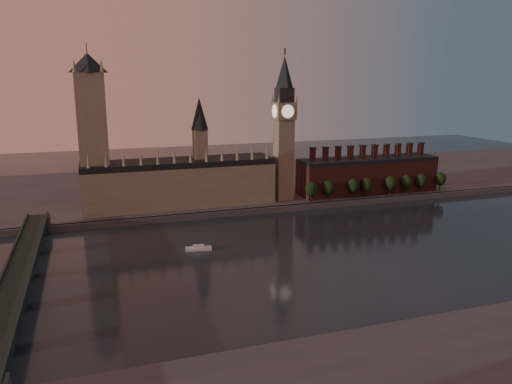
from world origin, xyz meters
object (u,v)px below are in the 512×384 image
at_px(river_boat, 199,248).
at_px(westminster_bridge, 18,279).
at_px(big_ben, 284,127).
at_px(victoria_tower, 92,129).

bearing_deg(river_boat, westminster_bridge, -150.01).
bearing_deg(westminster_bridge, big_ben, 34.33).
relative_size(westminster_bridge, river_boat, 13.86).
distance_m(big_ben, river_boat, 126.29).
height_order(big_ben, westminster_bridge, big_ben).
bearing_deg(river_boat, victoria_tower, 129.13).
height_order(victoria_tower, westminster_bridge, victoria_tower).
bearing_deg(victoria_tower, big_ben, -2.20).
distance_m(westminster_bridge, river_boat, 91.00).
xyz_separation_m(westminster_bridge, river_boat, (84.64, 32.80, -6.37)).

